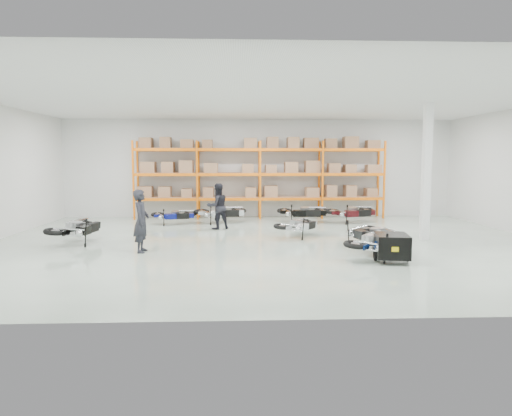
{
  "coord_description": "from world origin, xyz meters",
  "views": [
    {
      "loc": [
        -1.03,
        -14.29,
        2.64
      ],
      "look_at": [
        -0.42,
        0.33,
        1.1
      ],
      "focal_mm": 32.0,
      "sensor_mm": 36.0,
      "label": 1
    }
  ],
  "objects_px": {
    "moto_back_b": "(221,209)",
    "person_back": "(218,206)",
    "moto_back_a": "(174,213)",
    "moto_touring_right": "(374,230)",
    "moto_silver_left": "(299,222)",
    "trailer": "(392,246)",
    "moto_back_c": "(304,209)",
    "moto_blue_centre": "(374,238)",
    "person_left": "(141,221)",
    "moto_black_far_left": "(77,224)",
    "moto_back_d": "(352,209)"
  },
  "relations": [
    {
      "from": "moto_back_a",
      "to": "moto_blue_centre",
      "type": "bearing_deg",
      "value": -148.38
    },
    {
      "from": "moto_silver_left",
      "to": "moto_back_a",
      "type": "height_order",
      "value": "moto_silver_left"
    },
    {
      "from": "trailer",
      "to": "moto_back_a",
      "type": "height_order",
      "value": "moto_back_a"
    },
    {
      "from": "moto_back_b",
      "to": "person_back",
      "type": "xyz_separation_m",
      "value": [
        -0.08,
        -1.64,
        0.29
      ]
    },
    {
      "from": "moto_blue_centre",
      "to": "moto_back_c",
      "type": "distance_m",
      "value": 7.09
    },
    {
      "from": "moto_black_far_left",
      "to": "person_left",
      "type": "distance_m",
      "value": 2.74
    },
    {
      "from": "moto_silver_left",
      "to": "moto_back_b",
      "type": "relative_size",
      "value": 0.89
    },
    {
      "from": "moto_back_d",
      "to": "person_left",
      "type": "distance_m",
      "value": 9.58
    },
    {
      "from": "moto_blue_centre",
      "to": "moto_back_c",
      "type": "bearing_deg",
      "value": -45.89
    },
    {
      "from": "moto_back_a",
      "to": "moto_black_far_left",
      "type": "bearing_deg",
      "value": 138.29
    },
    {
      "from": "moto_blue_centre",
      "to": "moto_back_a",
      "type": "height_order",
      "value": "moto_blue_centre"
    },
    {
      "from": "moto_silver_left",
      "to": "moto_black_far_left",
      "type": "relative_size",
      "value": 0.84
    },
    {
      "from": "moto_silver_left",
      "to": "moto_back_b",
      "type": "height_order",
      "value": "moto_back_b"
    },
    {
      "from": "moto_back_b",
      "to": "moto_back_c",
      "type": "xyz_separation_m",
      "value": [
        3.47,
        -0.02,
        -0.0
      ]
    },
    {
      "from": "moto_silver_left",
      "to": "person_back",
      "type": "relative_size",
      "value": 0.97
    },
    {
      "from": "moto_touring_right",
      "to": "moto_silver_left",
      "type": "bearing_deg",
      "value": 114.58
    },
    {
      "from": "moto_back_d",
      "to": "moto_back_a",
      "type": "bearing_deg",
      "value": 77.14
    },
    {
      "from": "moto_back_d",
      "to": "moto_touring_right",
      "type": "bearing_deg",
      "value": 157.73
    },
    {
      "from": "trailer",
      "to": "moto_silver_left",
      "type": "bearing_deg",
      "value": 125.84
    },
    {
      "from": "moto_blue_centre",
      "to": "moto_touring_right",
      "type": "distance_m",
      "value": 1.17
    },
    {
      "from": "moto_back_b",
      "to": "person_back",
      "type": "relative_size",
      "value": 1.09
    },
    {
      "from": "moto_back_d",
      "to": "person_back",
      "type": "height_order",
      "value": "person_back"
    },
    {
      "from": "moto_back_b",
      "to": "moto_back_c",
      "type": "bearing_deg",
      "value": -102.92
    },
    {
      "from": "moto_back_c",
      "to": "moto_back_a",
      "type": "bearing_deg",
      "value": 97.06
    },
    {
      "from": "moto_black_far_left",
      "to": "person_back",
      "type": "distance_m",
      "value": 5.2
    },
    {
      "from": "moto_blue_centre",
      "to": "person_left",
      "type": "bearing_deg",
      "value": 27.48
    },
    {
      "from": "moto_black_far_left",
      "to": "moto_back_b",
      "type": "bearing_deg",
      "value": -125.32
    },
    {
      "from": "moto_touring_right",
      "to": "moto_back_d",
      "type": "distance_m",
      "value": 5.83
    },
    {
      "from": "moto_back_b",
      "to": "person_back",
      "type": "distance_m",
      "value": 1.66
    },
    {
      "from": "moto_black_far_left",
      "to": "moto_back_d",
      "type": "distance_m",
      "value": 10.84
    },
    {
      "from": "moto_silver_left",
      "to": "moto_back_d",
      "type": "bearing_deg",
      "value": -88.76
    },
    {
      "from": "moto_back_b",
      "to": "person_back",
      "type": "height_order",
      "value": "person_back"
    },
    {
      "from": "moto_touring_right",
      "to": "person_left",
      "type": "height_order",
      "value": "person_left"
    },
    {
      "from": "moto_black_far_left",
      "to": "moto_back_a",
      "type": "bearing_deg",
      "value": -111.62
    },
    {
      "from": "trailer",
      "to": "person_back",
      "type": "distance_m",
      "value": 7.58
    },
    {
      "from": "moto_silver_left",
      "to": "moto_blue_centre",
      "type": "bearing_deg",
      "value": 154.3
    },
    {
      "from": "trailer",
      "to": "moto_back_a",
      "type": "distance_m",
      "value": 9.78
    },
    {
      "from": "moto_silver_left",
      "to": "moto_black_far_left",
      "type": "bearing_deg",
      "value": 47.05
    },
    {
      "from": "moto_back_b",
      "to": "person_back",
      "type": "bearing_deg",
      "value": 164.64
    },
    {
      "from": "moto_touring_right",
      "to": "moto_back_b",
      "type": "xyz_separation_m",
      "value": [
        -4.69,
        5.92,
        -0.01
      ]
    },
    {
      "from": "moto_silver_left",
      "to": "person_back",
      "type": "distance_m",
      "value": 3.49
    },
    {
      "from": "moto_blue_centre",
      "to": "moto_black_far_left",
      "type": "relative_size",
      "value": 0.9
    },
    {
      "from": "moto_touring_right",
      "to": "moto_back_a",
      "type": "bearing_deg",
      "value": 124.74
    },
    {
      "from": "moto_silver_left",
      "to": "moto_back_c",
      "type": "distance_m",
      "value": 3.66
    },
    {
      "from": "person_left",
      "to": "moto_back_a",
      "type": "bearing_deg",
      "value": -1.67
    },
    {
      "from": "moto_black_far_left",
      "to": "trailer",
      "type": "bearing_deg",
      "value": 170.56
    },
    {
      "from": "moto_back_d",
      "to": "person_back",
      "type": "xyz_separation_m",
      "value": [
        -5.6,
        -1.48,
        0.29
      ]
    },
    {
      "from": "moto_back_a",
      "to": "person_back",
      "type": "distance_m",
      "value": 2.3
    },
    {
      "from": "person_left",
      "to": "moto_back_b",
      "type": "bearing_deg",
      "value": -19.19
    },
    {
      "from": "moto_blue_centre",
      "to": "person_left",
      "type": "xyz_separation_m",
      "value": [
        -6.43,
        1.07,
        0.35
      ]
    }
  ]
}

